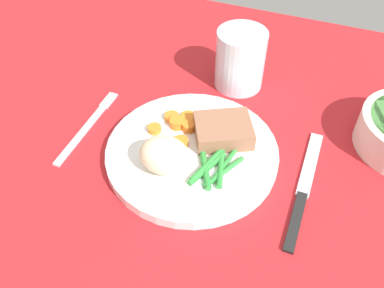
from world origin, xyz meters
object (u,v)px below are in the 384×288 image
(dinner_plate, at_px, (192,153))
(meat_portion, at_px, (223,130))
(fork, at_px, (87,127))
(knife, at_px, (303,190))
(water_glass, at_px, (241,63))

(dinner_plate, xyz_separation_m, meat_portion, (0.03, 0.04, 0.02))
(dinner_plate, xyz_separation_m, fork, (-0.17, -0.00, -0.01))
(meat_portion, bearing_deg, fork, -168.66)
(dinner_plate, height_order, fork, dinner_plate)
(meat_portion, bearing_deg, knife, -17.95)
(fork, xyz_separation_m, knife, (0.33, -0.00, -0.00))
(meat_portion, xyz_separation_m, water_glass, (-0.02, 0.15, 0.01))
(knife, bearing_deg, water_glass, 127.66)
(fork, height_order, water_glass, water_glass)
(meat_portion, height_order, fork, meat_portion)
(water_glass, bearing_deg, meat_portion, -83.10)
(meat_portion, height_order, water_glass, water_glass)
(fork, distance_m, water_glass, 0.26)
(meat_portion, relative_size, fork, 0.47)
(water_glass, bearing_deg, dinner_plate, -94.61)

